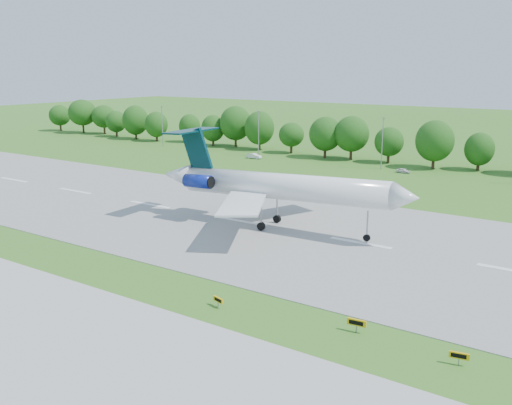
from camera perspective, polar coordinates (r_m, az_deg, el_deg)
name	(u,v)px	position (r m, az deg, el deg)	size (l,w,h in m)	color
ground	(260,305)	(59.36, 0.44, -10.18)	(600.00, 600.00, 0.00)	#356B1C
runway	(360,243)	(80.08, 10.41, -4.02)	(400.00, 45.00, 0.08)	gray
taxiway	(131,383)	(47.06, -12.35, -17.23)	(400.00, 23.00, 0.08)	#ADADA8
tree_line	(481,145)	(141.67, 21.59, 5.40)	(288.40, 8.40, 10.40)	#382314
light_poles	(458,148)	(132.57, 19.57, 5.14)	(175.90, 0.25, 12.19)	gray
airliner	(270,184)	(85.04, 1.43, 1.82)	(42.31, 30.82, 14.29)	white
taxi_sign_left	(218,300)	(58.67, -3.80, -9.69)	(1.48, 0.56, 1.05)	gray
taxi_sign_centre	(459,356)	(50.87, 19.65, -14.24)	(1.63, 0.47, 1.14)	gray
taxi_sign_right	(357,323)	(54.15, 10.03, -11.76)	(1.81, 0.40, 1.26)	gray
service_vehicle_a	(254,156)	(150.91, -0.20, 4.67)	(1.44, 4.13, 1.36)	silver
service_vehicle_b	(403,171)	(134.70, 14.52, 3.10)	(1.26, 3.14, 1.07)	silver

